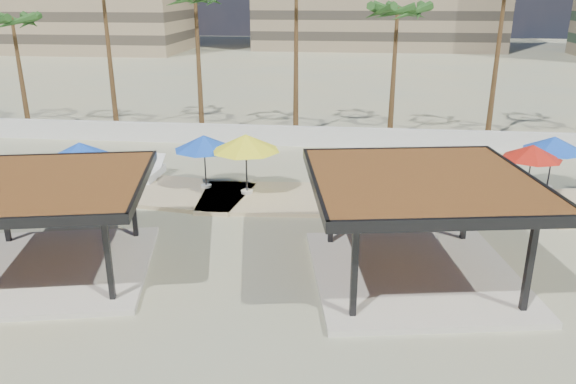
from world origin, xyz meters
name	(u,v)px	position (x,y,z in m)	size (l,w,h in m)	color
ground	(329,274)	(0.00, 0.00, 0.00)	(200.00, 200.00, 0.00)	tan
promenade	(381,195)	(2.00, 7.67, 0.06)	(44.45, 7.97, 0.24)	#C6B284
boundary_wall	(341,137)	(0.00, 16.00, 0.60)	(56.00, 0.30, 1.20)	silver
pavilion_central	(419,218)	(2.77, 0.15, 2.06)	(7.85, 7.85, 3.45)	beige
pavilion_west	(48,218)	(-9.03, -0.83, 1.91)	(7.51, 7.51, 3.20)	beige
umbrella_a	(80,150)	(-11.24, 6.08, 2.22)	(3.12, 3.12, 2.38)	beige
umbrella_b	(246,143)	(-4.02, 6.96, 2.52)	(3.38, 3.38, 2.72)	beige
umbrella_c	(532,152)	(8.44, 8.11, 2.17)	(2.77, 2.77, 2.32)	beige
umbrella_d	(554,144)	(9.68, 9.20, 2.29)	(2.99, 2.99, 2.45)	beige
umbrella_f	(204,143)	(-6.06, 7.56, 2.31)	(2.88, 2.88, 2.47)	beige
lounger_a	(151,173)	(-9.11, 8.69, 0.40)	(0.89, 2.40, 0.90)	silver
lounger_b	(447,206)	(4.63, 5.85, 0.36)	(0.89, 2.05, 0.75)	silver
palm_a	(13,24)	(-21.00, 18.30, 6.77)	(3.00, 3.00, 7.85)	brown
palm_c	(195,3)	(-9.00, 18.10, 8.07)	(3.00, 3.00, 9.23)	brown
palm_e	(397,16)	(3.00, 18.40, 7.40)	(3.00, 3.00, 8.52)	brown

